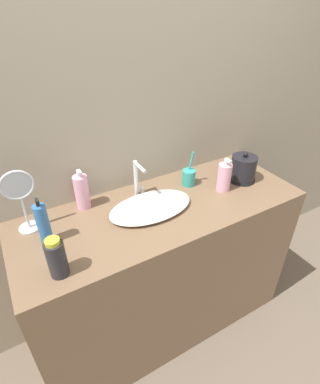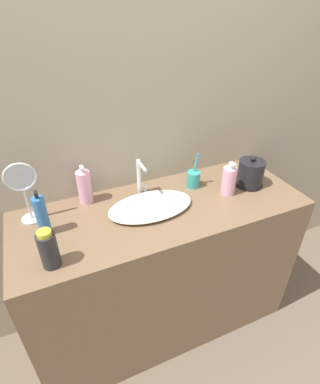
% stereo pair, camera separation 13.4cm
% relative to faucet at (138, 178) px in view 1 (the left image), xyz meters
% --- Properties ---
extents(ground_plane, '(12.00, 12.00, 0.00)m').
position_rel_faucet_xyz_m(ground_plane, '(0.06, -0.44, -1.03)').
color(ground_plane, '#6B5B4C').
extents(wall_back, '(6.00, 0.04, 2.60)m').
position_rel_faucet_xyz_m(wall_back, '(0.06, 0.14, 0.27)').
color(wall_back, '#ADA38E').
rests_on(wall_back, ground_plane).
extents(vanity_counter, '(1.49, 0.56, 0.92)m').
position_rel_faucet_xyz_m(vanity_counter, '(0.06, -0.16, -0.57)').
color(vanity_counter, brown).
rests_on(vanity_counter, ground_plane).
extents(sink_basin, '(0.44, 0.25, 0.04)m').
position_rel_faucet_xyz_m(sink_basin, '(-0.01, -0.15, -0.09)').
color(sink_basin, silver).
rests_on(sink_basin, vanity_counter).
extents(faucet, '(0.06, 0.12, 0.20)m').
position_rel_faucet_xyz_m(faucet, '(0.00, 0.00, 0.00)').
color(faucet, silver).
rests_on(faucet, vanity_counter).
extents(electric_kettle, '(0.15, 0.15, 0.18)m').
position_rel_faucet_xyz_m(electric_kettle, '(0.59, -0.16, -0.04)').
color(electric_kettle, black).
rests_on(electric_kettle, vanity_counter).
extents(toothbrush_cup, '(0.07, 0.07, 0.20)m').
position_rel_faucet_xyz_m(toothbrush_cup, '(0.29, -0.04, -0.06)').
color(toothbrush_cup, teal).
rests_on(toothbrush_cup, vanity_counter).
extents(lotion_bottle, '(0.07, 0.07, 0.21)m').
position_rel_faucet_xyz_m(lotion_bottle, '(-0.29, 0.05, -0.02)').
color(lotion_bottle, '#EAA8C6').
rests_on(lotion_bottle, vanity_counter).
extents(shampoo_bottle, '(0.05, 0.05, 0.23)m').
position_rel_faucet_xyz_m(shampoo_bottle, '(-0.51, -0.13, -0.01)').
color(shampoo_bottle, '#3370B7').
rests_on(shampoo_bottle, vanity_counter).
extents(mouthwash_bottle, '(0.07, 0.07, 0.17)m').
position_rel_faucet_xyz_m(mouthwash_bottle, '(-0.51, -0.33, -0.03)').
color(mouthwash_bottle, '#28282D').
rests_on(mouthwash_bottle, vanity_counter).
extents(hand_cream_bottle, '(0.07, 0.07, 0.19)m').
position_rel_faucet_xyz_m(hand_cream_bottle, '(0.43, -0.18, -0.03)').
color(hand_cream_bottle, '#EAA8C6').
rests_on(hand_cream_bottle, vanity_counter).
extents(vanity_mirror, '(0.14, 0.10, 0.31)m').
position_rel_faucet_xyz_m(vanity_mirror, '(-0.56, 0.00, 0.06)').
color(vanity_mirror, silver).
rests_on(vanity_mirror, vanity_counter).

